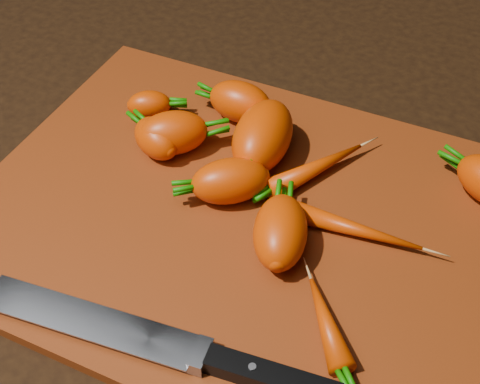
% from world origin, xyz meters
% --- Properties ---
extents(ground, '(2.00, 2.00, 0.01)m').
position_xyz_m(ground, '(0.00, 0.00, -0.01)').
color(ground, black).
extents(cutting_board, '(0.50, 0.40, 0.01)m').
position_xyz_m(cutting_board, '(0.00, 0.00, 0.01)').
color(cutting_board, maroon).
rests_on(cutting_board, ground).
extents(carrot_0, '(0.09, 0.08, 0.05)m').
position_xyz_m(carrot_0, '(-0.10, 0.05, 0.04)').
color(carrot_0, '#CB3903').
rests_on(carrot_0, cutting_board).
extents(carrot_1, '(0.07, 0.06, 0.04)m').
position_xyz_m(carrot_1, '(-0.11, 0.04, 0.03)').
color(carrot_1, '#CB3903').
rests_on(carrot_1, cutting_board).
extents(carrot_2, '(0.07, 0.10, 0.06)m').
position_xyz_m(carrot_2, '(-0.01, 0.08, 0.04)').
color(carrot_2, '#CB3903').
rests_on(carrot_2, cutting_board).
extents(carrot_3, '(0.07, 0.09, 0.05)m').
position_xyz_m(carrot_3, '(0.06, -0.03, 0.04)').
color(carrot_3, '#CB3903').
rests_on(carrot_3, cutting_board).
extents(carrot_4, '(0.07, 0.05, 0.04)m').
position_xyz_m(carrot_4, '(-0.06, 0.13, 0.03)').
color(carrot_4, '#CB3903').
rests_on(carrot_4, cutting_board).
extents(carrot_5, '(0.06, 0.05, 0.03)m').
position_xyz_m(carrot_5, '(-0.15, 0.09, 0.03)').
color(carrot_5, '#CB3903').
rests_on(carrot_5, cutting_board).
extents(carrot_7, '(0.08, 0.11, 0.02)m').
position_xyz_m(carrot_7, '(0.05, 0.08, 0.02)').
color(carrot_7, '#CB3903').
rests_on(carrot_7, cutting_board).
extents(carrot_8, '(0.12, 0.03, 0.02)m').
position_xyz_m(carrot_8, '(0.11, 0.02, 0.02)').
color(carrot_8, '#CB3903').
rests_on(carrot_8, cutting_board).
extents(carrot_9, '(0.07, 0.08, 0.02)m').
position_xyz_m(carrot_9, '(0.12, -0.09, 0.02)').
color(carrot_9, '#CB3903').
rests_on(carrot_9, cutting_board).
extents(carrot_10, '(0.09, 0.08, 0.04)m').
position_xyz_m(carrot_10, '(-0.01, 0.02, 0.03)').
color(carrot_10, '#CB3903').
rests_on(carrot_10, cutting_board).
extents(knife, '(0.30, 0.06, 0.02)m').
position_xyz_m(knife, '(-0.04, -0.16, 0.02)').
color(knife, gray).
rests_on(knife, cutting_board).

